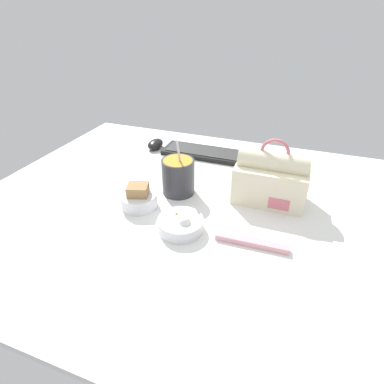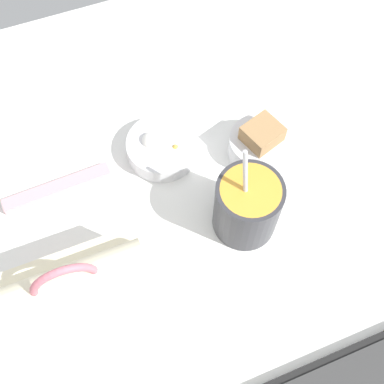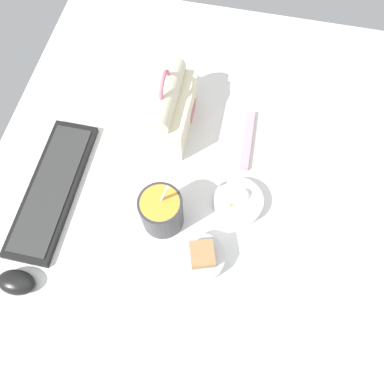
% 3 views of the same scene
% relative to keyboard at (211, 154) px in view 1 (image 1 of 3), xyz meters
% --- Properties ---
extents(desk_surface, '(1.40, 1.10, 0.02)m').
position_rel_keyboard_xyz_m(desk_surface, '(0.06, -0.35, -0.02)').
color(desk_surface, white).
rests_on(desk_surface, ground).
extents(keyboard, '(0.40, 0.12, 0.02)m').
position_rel_keyboard_xyz_m(keyboard, '(0.00, 0.00, 0.00)').
color(keyboard, black).
rests_on(keyboard, desk_surface).
extents(lunch_bag, '(0.22, 0.13, 0.21)m').
position_rel_keyboard_xyz_m(lunch_bag, '(0.26, -0.25, 0.07)').
color(lunch_bag, '#EFE5C1').
rests_on(lunch_bag, desk_surface).
extents(soup_cup, '(0.11, 0.11, 0.19)m').
position_rel_keyboard_xyz_m(soup_cup, '(-0.02, -0.30, 0.05)').
color(soup_cup, '#333338').
rests_on(soup_cup, desk_surface).
extents(bento_bowl_sandwich, '(0.11, 0.11, 0.07)m').
position_rel_keyboard_xyz_m(bento_bowl_sandwich, '(-0.10, -0.42, 0.02)').
color(bento_bowl_sandwich, silver).
rests_on(bento_bowl_sandwich, desk_surface).
extents(bento_bowl_snacks, '(0.13, 0.13, 0.05)m').
position_rel_keyboard_xyz_m(bento_bowl_snacks, '(0.06, -0.48, 0.01)').
color(bento_bowl_snacks, silver).
rests_on(bento_bowl_snacks, desk_surface).
extents(computer_mouse, '(0.06, 0.09, 0.04)m').
position_rel_keyboard_xyz_m(computer_mouse, '(-0.25, -0.01, 0.01)').
color(computer_mouse, black).
rests_on(computer_mouse, desk_surface).
extents(chopstick_case, '(0.19, 0.03, 0.02)m').
position_rel_keyboard_xyz_m(chopstick_case, '(0.25, -0.48, -0.00)').
color(chopstick_case, pink).
rests_on(chopstick_case, desk_surface).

